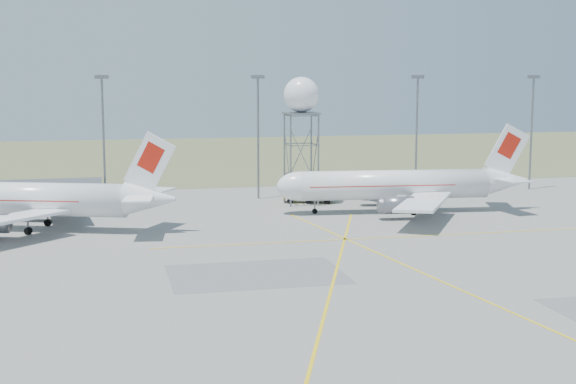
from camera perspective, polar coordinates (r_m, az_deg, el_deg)
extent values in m
plane|color=gray|center=(76.04, 15.04, -7.53)|extent=(400.00, 400.00, 0.00)
cube|color=#556B3B|center=(208.39, -3.24, 2.63)|extent=(400.00, 120.00, 0.03)
cube|color=gray|center=(130.17, -17.26, -0.31)|extent=(18.00, 9.00, 3.60)
cube|color=slate|center=(129.91, -17.30, 0.54)|extent=(19.00, 10.00, 0.30)
cylinder|color=slate|center=(130.86, -12.97, 3.51)|extent=(0.36, 0.36, 20.00)
cube|color=slate|center=(130.45, -13.12, 7.98)|extent=(2.20, 0.50, 0.60)
cylinder|color=slate|center=(133.20, -2.14, 3.79)|extent=(0.36, 0.36, 20.00)
cube|color=slate|center=(132.80, -2.16, 8.19)|extent=(2.20, 0.50, 0.60)
cylinder|color=slate|center=(141.14, 9.13, 3.95)|extent=(0.36, 0.36, 20.00)
cube|color=slate|center=(140.76, 9.22, 8.09)|extent=(2.20, 0.50, 0.60)
cylinder|color=slate|center=(150.77, 16.92, 3.96)|extent=(0.36, 0.36, 20.00)
cube|color=slate|center=(150.42, 17.08, 7.84)|extent=(2.20, 0.50, 0.60)
cylinder|color=white|center=(121.34, 7.55, 0.52)|extent=(28.80, 7.22, 4.39)
ellipsoid|color=white|center=(118.54, 0.88, 0.41)|extent=(7.42, 5.07, 4.39)
cube|color=black|center=(118.27, 0.24, 0.72)|extent=(1.89, 2.57, 1.07)
cone|color=white|center=(126.89, 15.24, 0.79)|extent=(6.99, 5.02, 4.39)
cube|color=white|center=(126.40, 15.32, 2.86)|extent=(7.02, 1.03, 8.25)
cube|color=#B7190C|center=(126.42, 15.43, 3.21)|extent=(3.80, 0.75, 4.23)
cube|color=white|center=(129.84, 14.44, 1.23)|extent=(4.10, 6.35, 0.20)
cube|color=white|center=(123.40, 15.64, 0.83)|extent=(4.10, 6.35, 0.20)
cube|color=white|center=(131.37, 7.15, 0.63)|extent=(11.01, 18.28, 0.39)
cube|color=white|center=(112.55, 9.63, -0.69)|extent=(13.71, 17.69, 0.39)
cylinder|color=slate|center=(127.47, 6.34, -0.03)|extent=(4.83, 2.97, 2.52)
cylinder|color=slate|center=(115.29, 7.81, -0.93)|extent=(4.83, 2.97, 2.52)
cube|color=#B7190C|center=(120.79, 6.55, 0.56)|extent=(22.26, 6.60, 0.13)
cylinder|color=black|center=(119.42, 1.91, -1.32)|extent=(0.84, 0.84, 0.99)
cube|color=black|center=(122.46, 8.52, -1.16)|extent=(1.75, 6.66, 0.99)
cylinder|color=slate|center=(122.38, 8.52, -0.94)|extent=(0.29, 0.29, 1.97)
cylinder|color=white|center=(111.90, -18.45, -0.47)|extent=(28.48, 13.76, 4.41)
cone|color=white|center=(105.61, -9.75, -0.48)|extent=(7.71, 6.37, 4.41)
cube|color=white|center=(105.02, -9.82, 2.02)|extent=(6.76, 2.68, 8.29)
cube|color=#B7190C|center=(104.88, -9.71, 2.44)|extent=(3.70, 1.63, 4.25)
cube|color=white|center=(109.04, -9.52, 0.09)|extent=(5.36, 6.89, 0.20)
cube|color=white|center=(102.35, -10.61, -0.46)|extent=(5.36, 6.89, 0.20)
cube|color=white|center=(120.38, -15.72, -0.30)|extent=(7.23, 18.12, 0.40)
cylinder|color=slate|center=(118.41, -17.58, -1.00)|extent=(5.21, 3.94, 2.54)
cube|color=#B7190C|center=(112.84, -19.47, -0.39)|extent=(22.26, 11.58, 0.13)
cube|color=black|center=(111.59, -17.34, -2.36)|extent=(3.26, 6.60, 0.99)
cylinder|color=slate|center=(111.50, -17.35, -2.11)|extent=(0.34, 0.34, 1.98)
cylinder|color=slate|center=(124.73, 0.19, 2.24)|extent=(0.27, 0.27, 14.52)
cylinder|color=slate|center=(125.81, 2.18, 2.28)|extent=(0.27, 0.27, 14.52)
cylinder|color=slate|center=(130.11, 1.66, 2.48)|extent=(0.27, 0.27, 14.52)
cylinder|color=slate|center=(129.06, -0.26, 2.44)|extent=(0.27, 0.27, 14.52)
cube|color=slate|center=(126.87, 0.95, 5.62)|extent=(5.07, 5.07, 0.28)
sphere|color=white|center=(126.77, 0.95, 6.94)|extent=(5.59, 5.59, 5.59)
cube|color=gold|center=(129.77, 1.52, 0.06)|extent=(8.76, 5.11, 2.03)
cube|color=gold|center=(129.55, 2.83, 0.41)|extent=(2.88, 3.12, 1.29)
cube|color=black|center=(129.52, 3.11, 0.44)|extent=(0.80, 2.32, 0.92)
cube|color=slate|center=(129.65, 1.12, 0.59)|extent=(5.06, 3.48, 0.37)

